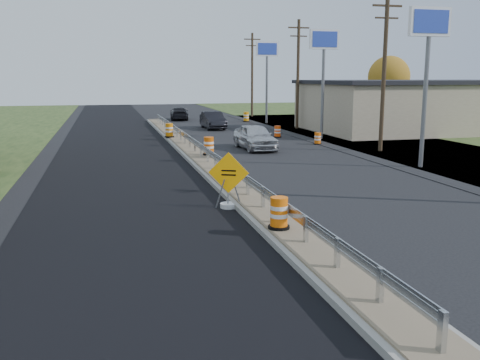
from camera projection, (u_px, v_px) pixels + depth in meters
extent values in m
plane|color=black|center=(235.00, 190.00, 21.96)|extent=(140.00, 140.00, 0.00)
cube|color=black|center=(119.00, 158.00, 30.41)|extent=(7.20, 120.00, 0.01)
cube|color=gray|center=(201.00, 159.00, 29.55)|extent=(1.60, 55.00, 0.18)
cube|color=brown|center=(201.00, 157.00, 29.53)|extent=(1.25, 55.00, 0.05)
cube|color=silver|center=(442.00, 331.00, 8.52)|extent=(0.10, 0.15, 0.70)
cube|color=silver|center=(380.00, 285.00, 10.43)|extent=(0.10, 0.15, 0.70)
cube|color=silver|center=(337.00, 253.00, 12.33)|extent=(0.10, 0.15, 0.70)
cube|color=silver|center=(306.00, 229.00, 14.23)|extent=(0.10, 0.15, 0.70)
cube|color=silver|center=(282.00, 211.00, 16.14)|extent=(0.10, 0.15, 0.70)
cube|color=silver|center=(263.00, 197.00, 18.04)|extent=(0.10, 0.15, 0.70)
cube|color=silver|center=(248.00, 185.00, 19.94)|extent=(0.10, 0.15, 0.70)
cube|color=silver|center=(235.00, 176.00, 21.85)|extent=(0.10, 0.15, 0.70)
cube|color=silver|center=(224.00, 168.00, 23.75)|extent=(0.10, 0.15, 0.70)
cube|color=silver|center=(215.00, 161.00, 25.65)|extent=(0.10, 0.15, 0.70)
cube|color=silver|center=(208.00, 155.00, 27.56)|extent=(0.10, 0.15, 0.70)
cube|color=silver|center=(201.00, 150.00, 29.46)|extent=(0.10, 0.15, 0.70)
cube|color=silver|center=(195.00, 146.00, 31.36)|extent=(0.10, 0.15, 0.70)
cube|color=silver|center=(190.00, 142.00, 33.27)|extent=(0.10, 0.15, 0.70)
cube|color=silver|center=(185.00, 138.00, 35.17)|extent=(0.10, 0.15, 0.70)
cube|color=silver|center=(181.00, 135.00, 37.07)|extent=(0.10, 0.15, 0.70)
cube|color=silver|center=(177.00, 132.00, 38.98)|extent=(0.10, 0.15, 0.70)
cube|color=silver|center=(173.00, 130.00, 40.88)|extent=(0.10, 0.15, 0.70)
cube|color=silver|center=(170.00, 127.00, 42.78)|extent=(0.10, 0.15, 0.70)
cube|color=silver|center=(167.00, 125.00, 44.69)|extent=(0.10, 0.15, 0.70)
cube|color=silver|center=(165.00, 123.00, 46.59)|extent=(0.10, 0.15, 0.70)
cube|color=silver|center=(162.00, 121.00, 48.49)|extent=(0.10, 0.15, 0.70)
cube|color=silver|center=(160.00, 120.00, 50.40)|extent=(0.10, 0.15, 0.70)
cube|color=silver|center=(158.00, 118.00, 52.30)|extent=(0.10, 0.15, 0.70)
cube|color=silver|center=(198.00, 144.00, 30.37)|extent=(0.04, 46.00, 0.34)
cube|color=silver|center=(198.00, 146.00, 30.39)|extent=(0.06, 46.00, 0.03)
cube|color=silver|center=(198.00, 143.00, 30.36)|extent=(0.06, 46.00, 0.03)
cube|color=tan|center=(418.00, 107.00, 45.67)|extent=(18.00, 12.00, 4.00)
cube|color=black|center=(420.00, 82.00, 45.26)|extent=(18.50, 12.50, 0.30)
cube|color=black|center=(320.00, 114.00, 43.59)|extent=(0.08, 7.20, 2.20)
cylinder|color=slate|center=(425.00, 100.00, 26.69)|extent=(0.22, 0.22, 6.80)
cube|color=white|center=(430.00, 22.00, 25.97)|extent=(2.20, 0.25, 1.40)
cube|color=#263FB2|center=(430.00, 22.00, 25.97)|extent=(1.90, 0.30, 1.10)
cylinder|color=slate|center=(323.00, 93.00, 39.06)|extent=(0.22, 0.22, 6.80)
cube|color=white|center=(324.00, 39.00, 38.34)|extent=(2.20, 0.25, 1.40)
cube|color=#263FB2|center=(324.00, 39.00, 38.34)|extent=(1.90, 0.30, 1.10)
cylinder|color=slate|center=(267.00, 89.00, 52.39)|extent=(0.22, 0.22, 6.80)
cube|color=white|center=(267.00, 49.00, 51.66)|extent=(2.20, 0.25, 1.40)
cube|color=#263FB2|center=(267.00, 49.00, 51.66)|extent=(1.90, 0.30, 1.10)
cylinder|color=#473523|center=(384.00, 74.00, 32.40)|extent=(0.26, 0.26, 9.40)
cube|color=#473523|center=(387.00, 6.00, 31.63)|extent=(1.90, 0.12, 0.12)
cube|color=#473523|center=(387.00, 18.00, 31.77)|extent=(1.50, 0.10, 0.10)
cylinder|color=#473523|center=(298.00, 75.00, 46.67)|extent=(0.26, 0.26, 9.40)
cube|color=#473523|center=(299.00, 28.00, 45.91)|extent=(1.90, 0.12, 0.12)
cube|color=#473523|center=(299.00, 36.00, 46.04)|extent=(1.50, 0.10, 0.10)
cylinder|color=#473523|center=(252.00, 75.00, 60.95)|extent=(0.26, 0.26, 9.40)
cube|color=#473523|center=(252.00, 39.00, 60.18)|extent=(1.90, 0.12, 0.12)
cube|color=#473523|center=(252.00, 46.00, 60.32)|extent=(1.50, 0.10, 0.10)
cylinder|color=#473523|center=(387.00, 104.00, 60.28)|extent=(0.36, 0.36, 3.08)
sphere|color=#BD7E28|center=(389.00, 77.00, 59.71)|extent=(4.62, 4.62, 4.62)
cylinder|color=white|center=(229.00, 206.00, 18.90)|extent=(0.60, 0.60, 0.17)
cube|color=slate|center=(220.00, 194.00, 18.74)|extent=(0.34, 0.19, 1.04)
cube|color=slate|center=(237.00, 193.00, 18.89)|extent=(0.34, 0.19, 1.04)
cube|color=slate|center=(228.00, 193.00, 18.87)|extent=(0.15, 0.26, 1.06)
cube|color=#FDA205|center=(229.00, 173.00, 18.68)|extent=(1.33, 0.62, 1.45)
cube|color=black|center=(229.00, 171.00, 18.64)|extent=(0.47, 0.22, 0.05)
cube|color=black|center=(229.00, 175.00, 18.67)|extent=(0.47, 0.22, 0.05)
cylinder|color=black|center=(279.00, 227.00, 15.55)|extent=(0.63, 0.63, 0.08)
cylinder|color=orange|center=(279.00, 212.00, 15.47)|extent=(0.51, 0.51, 0.89)
cylinder|color=white|center=(279.00, 207.00, 15.44)|extent=(0.52, 0.52, 0.12)
cylinder|color=white|center=(279.00, 215.00, 15.48)|extent=(0.52, 0.52, 0.12)
cylinder|color=black|center=(209.00, 154.00, 30.14)|extent=(0.69, 0.69, 0.09)
cylinder|color=#DC5709|center=(209.00, 146.00, 30.05)|extent=(0.55, 0.55, 0.97)
cylinder|color=white|center=(209.00, 143.00, 30.02)|extent=(0.57, 0.57, 0.13)
cylinder|color=white|center=(209.00, 147.00, 30.07)|extent=(0.57, 0.57, 0.13)
cylinder|color=black|center=(169.00, 137.00, 38.90)|extent=(0.68, 0.68, 0.09)
cylinder|color=orange|center=(169.00, 130.00, 38.81)|extent=(0.54, 0.54, 0.95)
cylinder|color=white|center=(169.00, 128.00, 38.78)|extent=(0.56, 0.56, 0.12)
cylinder|color=white|center=(169.00, 131.00, 38.83)|extent=(0.56, 0.56, 0.12)
cylinder|color=black|center=(317.00, 144.00, 36.65)|extent=(0.55, 0.55, 0.07)
cylinder|color=#F7610A|center=(318.00, 138.00, 36.58)|extent=(0.44, 0.44, 0.77)
cylinder|color=white|center=(318.00, 136.00, 36.55)|extent=(0.45, 0.45, 0.10)
cylinder|color=white|center=(318.00, 139.00, 36.59)|extent=(0.45, 0.45, 0.10)
cylinder|color=black|center=(277.00, 137.00, 40.87)|extent=(0.60, 0.60, 0.08)
cylinder|color=#FA4A0A|center=(278.00, 131.00, 40.79)|extent=(0.48, 0.48, 0.84)
cylinder|color=white|center=(278.00, 129.00, 40.76)|extent=(0.49, 0.49, 0.11)
cylinder|color=white|center=(277.00, 132.00, 40.80)|extent=(0.49, 0.49, 0.11)
cylinder|color=black|center=(246.00, 121.00, 54.97)|extent=(0.68, 0.68, 0.09)
cylinder|color=orange|center=(246.00, 117.00, 54.88)|extent=(0.54, 0.54, 0.95)
cylinder|color=white|center=(246.00, 115.00, 54.85)|extent=(0.56, 0.56, 0.12)
cylinder|color=white|center=(246.00, 118.00, 54.90)|extent=(0.56, 0.56, 0.12)
imported|color=silver|center=(255.00, 137.00, 34.01)|extent=(2.10, 4.80, 1.61)
imported|color=black|center=(213.00, 120.00, 47.40)|extent=(1.65, 4.63, 1.52)
imported|color=black|center=(179.00, 114.00, 57.23)|extent=(2.39, 4.81, 1.34)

